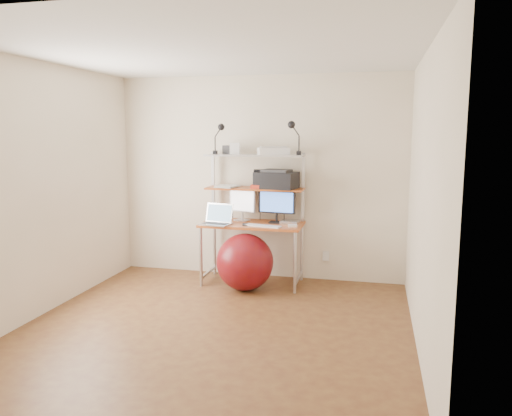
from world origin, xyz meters
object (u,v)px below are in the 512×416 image
Objects in this scene: printer at (276,179)px; exercise_ball at (245,262)px; monitor_silver at (242,203)px; monitor_black at (277,204)px; laptop at (218,220)px.

exercise_ball is (-0.29, -0.39, -0.93)m from printer.
monitor_black is at bearing 11.92° from monitor_silver.
laptop is 0.59× the size of exercise_ball.
printer is at bearing 53.80° from exercise_ball.
exercise_ball is (0.14, -0.42, -0.62)m from monitor_silver.
monitor_silver is 0.53m from printer.
exercise_ball is (-0.30, -0.36, -0.64)m from monitor_black.
printer is (0.43, -0.03, 0.30)m from monitor_silver.
monitor_black is at bearing 31.17° from laptop.
exercise_ball is at bearing -123.85° from monitor_black.
laptop is at bearing 162.06° from exercise_ball.
laptop is 0.85m from printer.
monitor_silver is at bearing -172.85° from printer.
printer is (0.65, 0.28, 0.47)m from laptop.
printer is at bearing 15.87° from monitor_silver.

